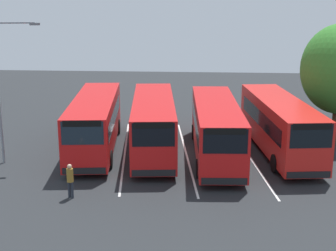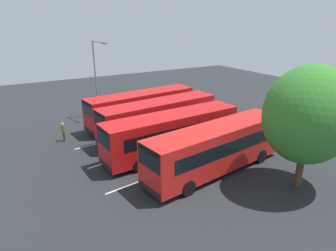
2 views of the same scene
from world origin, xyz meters
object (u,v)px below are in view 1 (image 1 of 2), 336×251
pedestrian (70,178)px  street_lamp (2,84)px  bus_far_left (95,121)px  bus_center_left (153,123)px  bus_center_right (216,127)px  bus_far_right (279,124)px

pedestrian → street_lamp: bearing=61.6°
bus_far_left → street_lamp: 6.16m
bus_center_left → bus_center_right: 3.98m
bus_far_right → pedestrian: (8.10, -11.08, -0.81)m
bus_far_left → pedestrian: (7.86, 0.49, -0.81)m
bus_center_left → street_lamp: street_lamp is taller
bus_far_right → bus_far_left: bearing=-96.0°
street_lamp → pedestrian: bearing=-57.2°
bus_center_right → bus_center_left: bearing=-106.1°
bus_center_right → pedestrian: bus_center_right is taller
bus_center_left → bus_far_right: same height
bus_far_left → bus_center_left: size_ratio=1.00×
bus_far_left → pedestrian: 7.91m
bus_far_right → street_lamp: street_lamp is taller
pedestrian → bus_center_right: bearing=-30.3°
bus_far_right → pedestrian: 13.74m
bus_center_right → street_lamp: size_ratio=1.41×
bus_center_left → pedestrian: bearing=-28.4°
bus_far_left → bus_center_left: (0.06, 3.73, 0.00)m
bus_center_right → pedestrian: bearing=-49.0°
pedestrian → street_lamp: street_lamp is taller
bus_center_left → pedestrian: 8.48m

